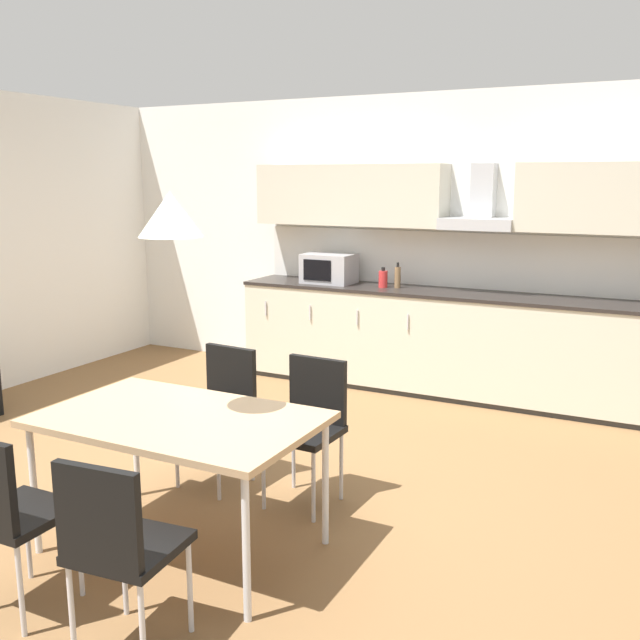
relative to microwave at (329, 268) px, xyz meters
The scene contains 14 objects.
ground_plane 2.86m from the microwave, 77.13° to the right, with size 9.29×8.62×0.02m, color brown.
wall_back 0.74m from the microwave, 30.53° to the left, with size 7.43×0.10×2.70m, color white.
kitchen_counter 1.53m from the microwave, ahead, with size 4.38×0.62×0.94m.
backsplash_tile 1.44m from the microwave, 11.47° to the left, with size 4.36×0.02×0.51m, color silver.
upper_wall_cabinets 1.57m from the microwave, ahead, with size 4.36×0.40×0.57m.
microwave is the anchor object (origin of this frame).
bottle_brown 0.70m from the microwave, ahead, with size 0.06×0.06×0.23m.
bottle_red 0.58m from the microwave, ahead, with size 0.08×0.08×0.19m.
dining_table 3.44m from the microwave, 76.70° to the right, with size 1.42×0.89×0.74m.
chair_far_right 2.79m from the microwave, 66.06° to the right, with size 0.42×0.42×0.87m.
chair_near_right 4.33m from the microwave, 74.99° to the right, with size 0.44×0.44×0.87m.
chair_far_left 2.60m from the microwave, 79.28° to the right, with size 0.43×0.43×0.87m.
chair_near_left 4.21m from the microwave, 83.57° to the right, with size 0.41×0.41×0.87m.
pendant_lamp 3.48m from the microwave, 76.70° to the right, with size 0.32×0.32×0.22m, color silver.
Camera 1 is at (2.43, -3.52, 1.93)m, focal length 40.00 mm.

